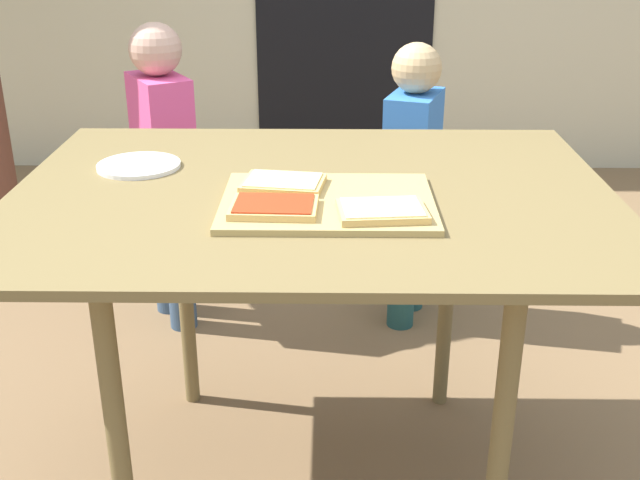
{
  "coord_description": "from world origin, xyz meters",
  "views": [
    {
      "loc": [
        0.04,
        -1.55,
        1.32
      ],
      "look_at": [
        0.02,
        0.0,
        0.66
      ],
      "focal_mm": 44.08,
      "sensor_mm": 36.0,
      "label": 1
    }
  ],
  "objects_px": {
    "pizza_slice_far_left": "(283,183)",
    "cutting_board": "(328,202)",
    "dining_table": "(312,223)",
    "child_right": "(412,171)",
    "pizza_slice_near_left": "(274,207)",
    "plate_white_left": "(139,165)",
    "pizza_slice_near_right": "(382,211)",
    "child_left": "(164,161)"
  },
  "relations": [
    {
      "from": "cutting_board",
      "to": "dining_table",
      "type": "bearing_deg",
      "value": 108.77
    },
    {
      "from": "pizza_slice_near_right",
      "to": "child_right",
      "type": "distance_m",
      "value": 1.1
    },
    {
      "from": "dining_table",
      "to": "child_left",
      "type": "bearing_deg",
      "value": 120.2
    },
    {
      "from": "pizza_slice_far_left",
      "to": "pizza_slice_near_right",
      "type": "xyz_separation_m",
      "value": [
        0.19,
        -0.16,
        0.0
      ]
    },
    {
      "from": "child_right",
      "to": "plate_white_left",
      "type": "bearing_deg",
      "value": -133.63
    },
    {
      "from": "dining_table",
      "to": "child_right",
      "type": "bearing_deg",
      "value": 70.93
    },
    {
      "from": "pizza_slice_far_left",
      "to": "child_left",
      "type": "xyz_separation_m",
      "value": [
        -0.43,
        0.87,
        -0.23
      ]
    },
    {
      "from": "plate_white_left",
      "to": "child_right",
      "type": "relative_size",
      "value": 0.2
    },
    {
      "from": "cutting_board",
      "to": "child_left",
      "type": "bearing_deg",
      "value": 119.13
    },
    {
      "from": "pizza_slice_near_left",
      "to": "child_left",
      "type": "bearing_deg",
      "value": 112.79
    },
    {
      "from": "child_left",
      "to": "plate_white_left",
      "type": "bearing_deg",
      "value": -82.17
    },
    {
      "from": "child_right",
      "to": "pizza_slice_far_left",
      "type": "bearing_deg",
      "value": -111.89
    },
    {
      "from": "cutting_board",
      "to": "child_right",
      "type": "bearing_deg",
      "value": 74.51
    },
    {
      "from": "pizza_slice_near_left",
      "to": "pizza_slice_far_left",
      "type": "height_order",
      "value": "same"
    },
    {
      "from": "pizza_slice_near_left",
      "to": "plate_white_left",
      "type": "xyz_separation_m",
      "value": [
        -0.33,
        0.3,
        -0.02
      ]
    },
    {
      "from": "pizza_slice_near_right",
      "to": "pizza_slice_far_left",
      "type": "bearing_deg",
      "value": 141.28
    },
    {
      "from": "pizza_slice_far_left",
      "to": "cutting_board",
      "type": "bearing_deg",
      "value": -38.43
    },
    {
      "from": "dining_table",
      "to": "plate_white_left",
      "type": "xyz_separation_m",
      "value": [
        -0.4,
        0.14,
        0.08
      ]
    },
    {
      "from": "pizza_slice_near_left",
      "to": "pizza_slice_far_left",
      "type": "distance_m",
      "value": 0.14
    },
    {
      "from": "plate_white_left",
      "to": "child_left",
      "type": "bearing_deg",
      "value": 97.83
    },
    {
      "from": "dining_table",
      "to": "pizza_slice_near_right",
      "type": "relative_size",
      "value": 7.21
    },
    {
      "from": "cutting_board",
      "to": "plate_white_left",
      "type": "relative_size",
      "value": 2.24
    },
    {
      "from": "child_right",
      "to": "cutting_board",
      "type": "bearing_deg",
      "value": -105.49
    },
    {
      "from": "pizza_slice_far_left",
      "to": "plate_white_left",
      "type": "distance_m",
      "value": 0.38
    },
    {
      "from": "pizza_slice_near_left",
      "to": "pizza_slice_near_right",
      "type": "relative_size",
      "value": 0.97
    },
    {
      "from": "cutting_board",
      "to": "pizza_slice_near_left",
      "type": "height_order",
      "value": "pizza_slice_near_left"
    },
    {
      "from": "child_left",
      "to": "pizza_slice_far_left",
      "type": "bearing_deg",
      "value": -63.5
    },
    {
      "from": "cutting_board",
      "to": "pizza_slice_near_right",
      "type": "height_order",
      "value": "pizza_slice_near_right"
    },
    {
      "from": "pizza_slice_near_left",
      "to": "child_right",
      "type": "distance_m",
      "value": 1.13
    },
    {
      "from": "cutting_board",
      "to": "child_right",
      "type": "xyz_separation_m",
      "value": [
        0.27,
        0.97,
        -0.25
      ]
    },
    {
      "from": "plate_white_left",
      "to": "child_right",
      "type": "xyz_separation_m",
      "value": [
        0.7,
        0.73,
        -0.25
      ]
    },
    {
      "from": "dining_table",
      "to": "cutting_board",
      "type": "xyz_separation_m",
      "value": [
        0.03,
        -0.1,
        0.08
      ]
    },
    {
      "from": "dining_table",
      "to": "pizza_slice_far_left",
      "type": "height_order",
      "value": "pizza_slice_far_left"
    },
    {
      "from": "pizza_slice_near_right",
      "to": "plate_white_left",
      "type": "bearing_deg",
      "value": 148.93
    },
    {
      "from": "dining_table",
      "to": "child_right",
      "type": "height_order",
      "value": "child_right"
    },
    {
      "from": "cutting_board",
      "to": "child_left",
      "type": "relative_size",
      "value": 0.42
    },
    {
      "from": "cutting_board",
      "to": "pizza_slice_near_left",
      "type": "xyz_separation_m",
      "value": [
        -0.1,
        -0.07,
        0.01
      ]
    },
    {
      "from": "dining_table",
      "to": "plate_white_left",
      "type": "relative_size",
      "value": 6.71
    },
    {
      "from": "dining_table",
      "to": "child_right",
      "type": "xyz_separation_m",
      "value": [
        0.3,
        0.87,
        -0.17
      ]
    },
    {
      "from": "dining_table",
      "to": "cutting_board",
      "type": "relative_size",
      "value": 3.0
    },
    {
      "from": "pizza_slice_near_right",
      "to": "plate_white_left",
      "type": "height_order",
      "value": "pizza_slice_near_right"
    },
    {
      "from": "cutting_board",
      "to": "plate_white_left",
      "type": "bearing_deg",
      "value": 151.04
    }
  ]
}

